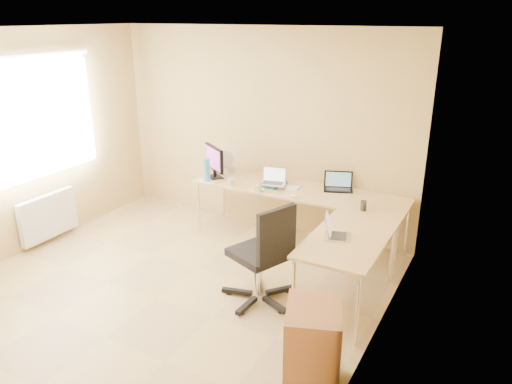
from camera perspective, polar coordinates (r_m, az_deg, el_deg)
The scene contains 25 objects.
floor at distance 5.17m, azimuth -11.53°, elevation -12.15°, with size 4.50×4.50×0.00m, color tan.
ceiling at distance 4.39m, azimuth -13.98°, elevation 17.96°, with size 4.50×4.50×0.00m, color white.
wall_back at distance 6.41m, azimuth 0.61°, elevation 7.30°, with size 4.50×4.50×0.00m, color tan.
wall_left at distance 6.16m, azimuth -27.66°, elevation 4.46°, with size 4.50×4.50×0.00m, color tan.
wall_right at distance 3.66m, azimuth 13.21°, elevation -3.33°, with size 4.50×4.50×0.00m, color tan.
desk_main at distance 6.05m, azimuth 4.86°, elevation -2.88°, with size 2.65×0.70×0.73m, color tan.
desk_return at distance 4.90m, azimuth 10.59°, elevation -9.01°, with size 0.70×1.30×0.73m, color tan.
monitor at distance 6.26m, azimuth -4.91°, elevation 3.53°, with size 0.49×0.16×0.42m, color black.
book_stack at distance 6.01m, azimuth 2.20°, elevation 0.96°, with size 0.19×0.27×0.04m, color #135B5C.
laptop_center at distance 5.90m, azimuth 2.00°, elevation 1.84°, with size 0.30×0.23×0.20m, color silver.
laptop_black at distance 5.90m, azimuth 9.64°, elevation 1.21°, with size 0.34×0.25×0.21m, color black.
keyboard at distance 5.97m, azimuth 3.01°, elevation 0.70°, with size 0.45×0.12×0.02m, color white.
mouse at distance 5.63m, azimuth 4.45°, elevation -0.47°, with size 0.11×0.07×0.04m, color silver.
mug at distance 5.99m, azimuth -2.96°, elevation 1.16°, with size 0.10×0.10×0.10m, color silver.
cd_stack at distance 5.81m, azimuth 0.39°, elevation 0.25°, with size 0.13×0.13×0.03m, color silver.
water_bottle at distance 6.14m, azimuth -5.79°, elevation 2.56°, with size 0.09×0.09×0.30m, color #418CCD.
papers at distance 6.25m, azimuth -5.31°, elevation 1.49°, with size 0.22×0.32×0.01m, color beige.
white_box at distance 6.55m, azimuth -3.47°, elevation 2.72°, with size 0.21×0.15×0.08m, color silver.
desk_fan at distance 6.50m, azimuth -3.37°, elevation 3.56°, with size 0.23×0.23×0.29m, color silver.
black_cup at distance 5.36m, azimuth 12.49°, elevation -1.58°, with size 0.06×0.06×0.11m, color #262424.
laptop_return at distance 4.67m, azimuth 9.57°, elevation -4.17°, with size 0.23×0.29×0.19m, color #BAB9BE.
office_chair at distance 4.82m, azimuth 0.40°, elevation -7.33°, with size 0.64×0.64×1.07m, color black.
cabinet at distance 3.87m, azimuth 6.61°, elevation -17.66°, with size 0.40×0.50×0.69m, color #A06B44.
radiator at distance 6.61m, azimuth -23.19°, elevation -2.63°, with size 0.09×0.80×0.55m, color white.
window at distance 6.30m, azimuth -24.80°, elevation 7.55°, with size 0.10×1.80×1.40m, color white.
Camera 1 is at (2.93, -3.27, 2.73)m, focal length 34.12 mm.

